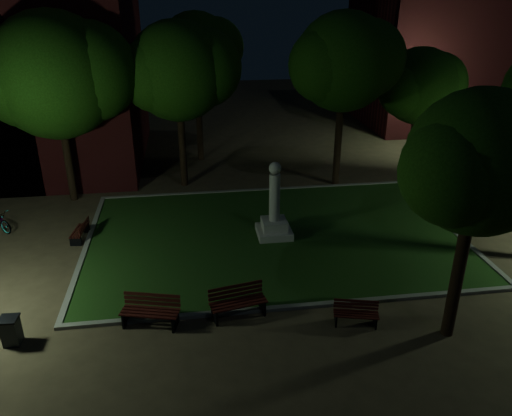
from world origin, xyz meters
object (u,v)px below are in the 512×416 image
at_px(monument, 274,216).
at_px(bench_left_side, 81,231).
at_px(bench_right_side, 468,207).
at_px(bench_near_left, 238,302).
at_px(bench_near_right, 356,314).
at_px(trash_bin, 11,331).
at_px(bench_west_near, 151,312).

xyz_separation_m(monument, bench_left_side, (-7.92, 0.93, -0.60)).
bearing_deg(bench_left_side, bench_right_side, 96.68).
relative_size(monument, bench_near_left, 1.71).
distance_m(bench_near_right, bench_left_side, 11.75).
bearing_deg(monument, bench_right_side, 5.64).
height_order(bench_near_right, bench_right_side, bench_right_side).
distance_m(bench_near_left, trash_bin, 6.68).
xyz_separation_m(bench_near_left, bench_right_side, (11.19, 6.07, -0.06)).
height_order(bench_right_side, trash_bin, trash_bin).
height_order(bench_west_near, bench_left_side, bench_west_near).
bearing_deg(bench_west_near, trash_bin, -159.86).
height_order(bench_left_side, bench_right_side, bench_right_side).
relative_size(bench_west_near, trash_bin, 2.12).
distance_m(monument, bench_near_left, 5.59).
bearing_deg(bench_near_right, bench_near_left, 179.11).
bearing_deg(bench_near_left, monument, 56.36).
xyz_separation_m(bench_near_left, bench_near_right, (3.55, -0.96, -0.11)).
height_order(bench_near_right, trash_bin, trash_bin).
height_order(monument, trash_bin, monument).
bearing_deg(bench_right_side, trash_bin, 105.98).
bearing_deg(bench_right_side, bench_left_side, 85.82).
xyz_separation_m(monument, trash_bin, (-8.75, -5.61, -0.51)).
bearing_deg(bench_near_right, bench_right_side, 56.93).
bearing_deg(monument, bench_near_right, -76.53).
distance_m(bench_west_near, bench_left_side, 6.95).
xyz_separation_m(bench_west_near, trash_bin, (-3.97, -0.35, -0.01)).
relative_size(bench_near_left, bench_left_side, 1.33).
height_order(bench_near_left, bench_left_side, bench_near_left).
relative_size(bench_near_left, bench_near_right, 1.30).
bearing_deg(bench_left_side, bench_near_right, 59.83).
relative_size(bench_near_left, trash_bin, 2.12).
relative_size(bench_near_right, bench_left_side, 1.02).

